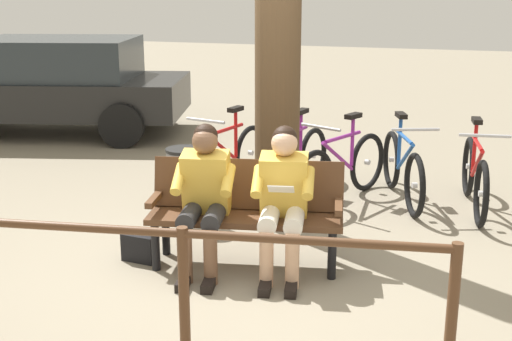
# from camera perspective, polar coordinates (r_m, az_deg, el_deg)

# --- Properties ---
(ground_plane) EXTENTS (40.00, 40.00, 0.00)m
(ground_plane) POSITION_cam_1_polar(r_m,az_deg,el_deg) (5.57, -1.01, -8.81)
(ground_plane) COLOR gray
(bench) EXTENTS (1.66, 0.76, 0.87)m
(bench) POSITION_cam_1_polar(r_m,az_deg,el_deg) (5.65, -0.81, -2.94)
(bench) COLOR #51331E
(bench) RESTS_ON ground
(person_reading) EXTENTS (0.54, 0.81, 1.20)m
(person_reading) POSITION_cam_1_polar(r_m,az_deg,el_deg) (5.42, 2.28, -2.03)
(person_reading) COLOR gold
(person_reading) RESTS_ON ground
(person_companion) EXTENTS (0.54, 0.81, 1.20)m
(person_companion) POSITION_cam_1_polar(r_m,az_deg,el_deg) (5.50, -4.38, -1.78)
(person_companion) COLOR gold
(person_companion) RESTS_ON ground
(handbag) EXTENTS (0.31, 0.17, 0.24)m
(handbag) POSITION_cam_1_polar(r_m,az_deg,el_deg) (5.89, -9.70, -6.38)
(handbag) COLOR black
(handbag) RESTS_ON ground
(tree_trunk) EXTENTS (0.43, 0.43, 3.39)m
(tree_trunk) POSITION_cam_1_polar(r_m,az_deg,el_deg) (6.39, 1.84, 10.13)
(tree_trunk) COLOR #4C3823
(tree_trunk) RESTS_ON ground
(litter_bin) EXTENTS (0.35, 0.35, 0.74)m
(litter_bin) POSITION_cam_1_polar(r_m,az_deg,el_deg) (6.71, -6.01, -1.22)
(litter_bin) COLOR slate
(litter_bin) RESTS_ON ground
(bicycle_purple) EXTENTS (0.48, 1.67, 0.94)m
(bicycle_purple) POSITION_cam_1_polar(r_m,az_deg,el_deg) (7.37, 17.87, -0.47)
(bicycle_purple) COLOR black
(bicycle_purple) RESTS_ON ground
(bicycle_green) EXTENTS (0.67, 1.61, 0.94)m
(bicycle_green) POSITION_cam_1_polar(r_m,az_deg,el_deg) (7.46, 12.18, 0.13)
(bicycle_green) COLOR black
(bicycle_green) RESTS_ON ground
(bicycle_black) EXTENTS (0.76, 1.56, 0.94)m
(bicycle_black) POSITION_cam_1_polar(r_m,az_deg,el_deg) (7.36, 7.22, 0.16)
(bicycle_black) COLOR black
(bicycle_black) RESTS_ON ground
(bicycle_red) EXTENTS (0.56, 1.65, 0.94)m
(bicycle_red) POSITION_cam_1_polar(r_m,az_deg,el_deg) (7.54, 3.10, 0.64)
(bicycle_red) COLOR black
(bicycle_red) RESTS_ON ground
(bicycle_silver) EXTENTS (0.56, 1.65, 0.94)m
(bicycle_silver) POSITION_cam_1_polar(r_m,az_deg,el_deg) (7.68, -2.43, 0.92)
(bicycle_silver) COLOR black
(bicycle_silver) RESTS_ON ground
(railing_fence) EXTENTS (3.32, 0.54, 0.85)m
(railing_fence) POSITION_cam_1_polar(r_m,az_deg,el_deg) (4.29, -6.14, -7.91)
(railing_fence) COLOR #51331E
(railing_fence) RESTS_ON ground
(parked_car) EXTENTS (4.51, 2.79, 1.47)m
(parked_car) POSITION_cam_1_polar(r_m,az_deg,el_deg) (11.04, -16.78, 6.98)
(parked_car) COLOR black
(parked_car) RESTS_ON ground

